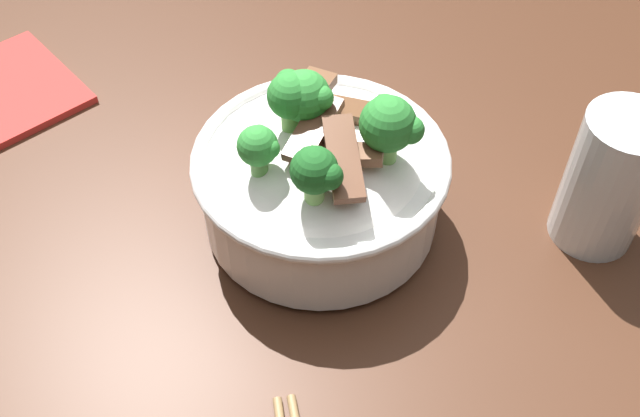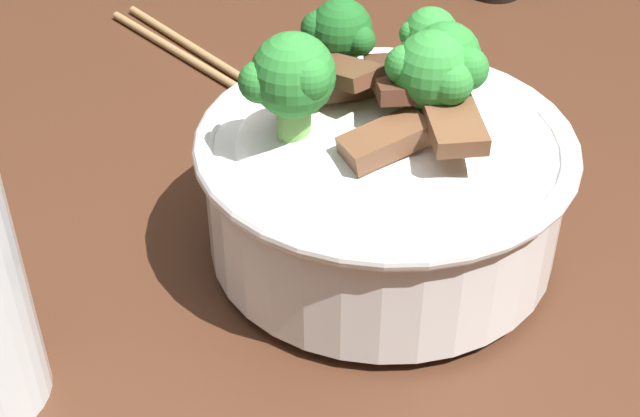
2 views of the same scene
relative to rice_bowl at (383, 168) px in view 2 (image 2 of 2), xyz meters
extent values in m
cube|color=#472819|center=(0.05, 0.02, -0.09)|extent=(1.15, 0.97, 0.05)
cylinder|color=white|center=(0.00, 0.00, -0.06)|extent=(0.08, 0.08, 0.01)
cylinder|color=white|center=(0.00, 0.00, -0.02)|extent=(0.21, 0.21, 0.07)
torus|color=white|center=(0.00, 0.00, 0.02)|extent=(0.22, 0.22, 0.01)
ellipsoid|color=white|center=(0.00, 0.00, 0.01)|extent=(0.18, 0.18, 0.07)
cube|color=#563323|center=(0.00, -0.01, 0.06)|extent=(0.03, 0.07, 0.02)
cube|color=brown|center=(-0.03, 0.03, 0.05)|extent=(0.03, 0.06, 0.01)
cube|color=brown|center=(0.01, 0.04, 0.04)|extent=(0.05, 0.04, 0.02)
cube|color=brown|center=(0.02, -0.02, 0.05)|extent=(0.07, 0.04, 0.02)
cube|color=brown|center=(0.03, -0.03, 0.05)|extent=(0.06, 0.08, 0.03)
cylinder|color=#6BA84C|center=(-0.02, 0.01, 0.04)|extent=(0.02, 0.02, 0.02)
sphere|color=green|center=(-0.02, 0.01, 0.07)|extent=(0.04, 0.04, 0.04)
sphere|color=green|center=(-0.01, 0.01, 0.07)|extent=(0.02, 0.02, 0.02)
sphere|color=green|center=(-0.03, 0.03, 0.07)|extent=(0.03, 0.03, 0.03)
cylinder|color=#6BA84C|center=(0.05, 0.01, 0.04)|extent=(0.02, 0.02, 0.02)
sphere|color=#2D8433|center=(0.05, 0.01, 0.07)|extent=(0.05, 0.05, 0.05)
sphere|color=#2D8433|center=(0.07, 0.01, 0.07)|extent=(0.02, 0.02, 0.02)
sphere|color=#2D8433|center=(0.05, 0.02, 0.07)|extent=(0.02, 0.02, 0.02)
cylinder|color=#7AB256|center=(0.02, -0.05, 0.04)|extent=(0.02, 0.02, 0.02)
sphere|color=#1E6023|center=(0.02, -0.05, 0.06)|extent=(0.04, 0.04, 0.04)
sphere|color=#1E6023|center=(0.03, -0.06, 0.06)|extent=(0.02, 0.02, 0.02)
sphere|color=#1E6023|center=(0.01, -0.04, 0.06)|extent=(0.02, 0.02, 0.02)
cylinder|color=#6BA84C|center=(-0.03, 0.01, 0.05)|extent=(0.02, 0.02, 0.03)
sphere|color=#2D8433|center=(-0.03, 0.01, 0.07)|extent=(0.04, 0.04, 0.04)
sphere|color=#2D8433|center=(-0.02, 0.00, 0.07)|extent=(0.02, 0.02, 0.02)
sphere|color=#2D8433|center=(-0.04, 0.02, 0.07)|extent=(0.02, 0.02, 0.02)
cylinder|color=#5B9947|center=(-0.03, -0.05, 0.04)|extent=(0.01, 0.01, 0.02)
sphere|color=green|center=(-0.03, -0.05, 0.06)|extent=(0.03, 0.03, 0.03)
sphere|color=green|center=(-0.02, -0.05, 0.06)|extent=(0.02, 0.02, 0.02)
sphere|color=green|center=(-0.04, -0.04, 0.06)|extent=(0.02, 0.02, 0.02)
cylinder|color=#9E7A4C|center=(0.11, -0.26, -0.06)|extent=(0.13, 0.19, 0.01)
cylinder|color=#9E7A4C|center=(0.10, -0.27, -0.06)|extent=(0.13, 0.19, 0.01)
camera|label=1|loc=(0.18, -0.41, 0.46)|focal=41.66mm
camera|label=2|loc=(0.09, 0.43, 0.30)|focal=51.11mm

